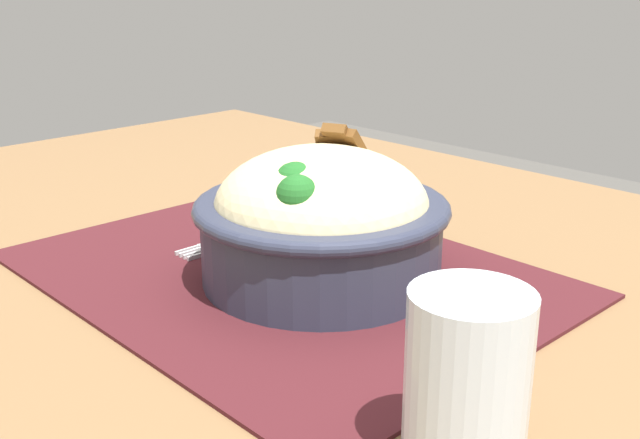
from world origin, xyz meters
TOP-DOWN VIEW (x-y plane):
  - table at (0.00, 0.00)m, footprint 1.31×0.88m
  - placemat at (0.03, -0.00)m, footprint 0.43×0.33m
  - bowl at (0.00, -0.01)m, footprint 0.20×0.20m
  - fork at (0.12, -0.02)m, footprint 0.02×0.13m
  - drinking_glass at (-0.22, 0.10)m, footprint 0.06×0.06m

SIDE VIEW (x-z plane):
  - table at x=0.00m, z-range 0.30..1.00m
  - placemat at x=0.03m, z-range 0.71..0.71m
  - fork at x=0.12m, z-range 0.71..0.71m
  - drinking_glass at x=-0.22m, z-range 0.70..0.80m
  - bowl at x=0.00m, z-range 0.70..0.82m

